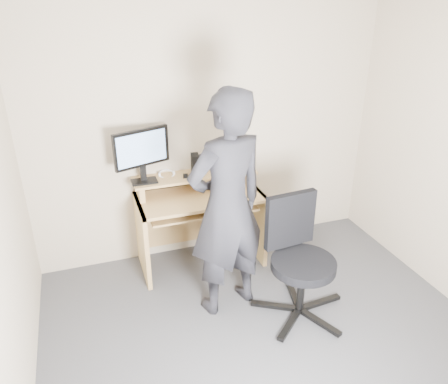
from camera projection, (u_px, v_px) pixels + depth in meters
ground at (280, 359)px, 3.31m from camera, size 3.50×3.50×0.00m
back_wall at (210, 134)px, 4.27m from camera, size 3.50×0.02×2.50m
ceiling at (307, 0)px, 2.24m from camera, size 3.50×3.50×0.02m
desk at (198, 211)px, 4.32m from camera, size 1.20×0.60×0.91m
monitor at (142, 151)px, 3.92m from camera, size 0.52×0.21×0.51m
external_drive at (195, 164)px, 4.19m from camera, size 0.09×0.14×0.20m
travel_mug at (203, 165)px, 4.21m from camera, size 0.09×0.09×0.17m
smartphone at (231, 169)px, 4.33m from camera, size 0.09×0.14×0.01m
charger at (186, 176)px, 4.14m from camera, size 0.05×0.05×0.03m
headphones at (167, 174)px, 4.21m from camera, size 0.16×0.16×0.06m
keyboard at (204, 207)px, 4.13m from camera, size 0.48×0.23×0.03m
mouse at (236, 193)px, 4.17m from camera, size 0.11×0.08×0.04m
office_chair at (298, 254)px, 3.60m from camera, size 0.79×0.81×1.02m
person at (227, 207)px, 3.49m from camera, size 0.80×0.62×1.93m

